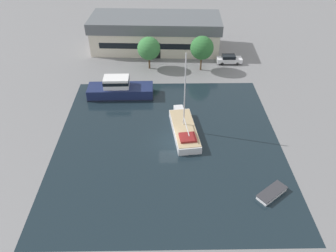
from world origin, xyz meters
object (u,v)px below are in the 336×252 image
at_px(quay_tree_near_building, 202,48).
at_px(sailboat_moored, 184,129).
at_px(warehouse_building, 156,33).
at_px(small_dinghy, 272,193).
at_px(parked_car, 229,59).
at_px(motor_cruiser, 120,89).
at_px(quay_tree_by_water, 149,48).

distance_m(quay_tree_near_building, sailboat_moored, 19.49).
bearing_deg(quay_tree_near_building, sailboat_moored, -102.21).
relative_size(warehouse_building, small_dinghy, 6.71).
relative_size(parked_car, motor_cruiser, 0.45).
distance_m(quay_tree_near_building, motor_cruiser, 16.71).
bearing_deg(quay_tree_by_water, small_dinghy, -64.83).
height_order(quay_tree_by_water, parked_car, quay_tree_by_water).
relative_size(quay_tree_near_building, quay_tree_by_water, 1.07).
height_order(quay_tree_near_building, small_dinghy, quay_tree_near_building).
xyz_separation_m(motor_cruiser, small_dinghy, (18.88, -21.11, -0.93)).
relative_size(quay_tree_near_building, sailboat_moored, 0.55).
height_order(sailboat_moored, small_dinghy, sailboat_moored).
height_order(warehouse_building, sailboat_moored, sailboat_moored).
bearing_deg(quay_tree_by_water, parked_car, 7.14).
height_order(sailboat_moored, motor_cruiser, sailboat_moored).
bearing_deg(small_dinghy, sailboat_moored, -178.46).
height_order(warehouse_building, small_dinghy, warehouse_building).
bearing_deg(quay_tree_near_building, parked_car, 25.08).
xyz_separation_m(quay_tree_near_building, small_dinghy, (5.04, -29.96, -3.99)).
relative_size(warehouse_building, motor_cruiser, 2.50).
xyz_separation_m(sailboat_moored, motor_cruiser, (-9.79, 9.86, 0.58)).
relative_size(quay_tree_by_water, motor_cruiser, 0.57).
bearing_deg(warehouse_building, quay_tree_near_building, -46.68).
distance_m(warehouse_building, small_dinghy, 42.06).
bearing_deg(quay_tree_by_water, motor_cruiser, -114.86).
bearing_deg(quay_tree_near_building, motor_cruiser, -147.39).
height_order(quay_tree_by_water, small_dinghy, quay_tree_by_water).
distance_m(parked_car, small_dinghy, 32.60).
xyz_separation_m(quay_tree_near_building, parked_car, (5.63, 2.63, -3.45)).
bearing_deg(parked_car, small_dinghy, -0.94).
relative_size(warehouse_building, quay_tree_by_water, 4.39).
relative_size(quay_tree_near_building, small_dinghy, 1.63).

